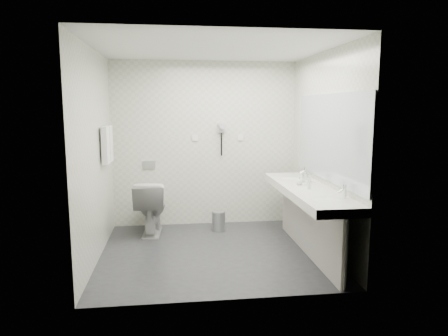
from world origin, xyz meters
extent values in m
plane|color=#242529|center=(0.00, 0.00, 0.00)|extent=(2.80, 2.80, 0.00)
plane|color=silver|center=(0.00, 0.00, 2.50)|extent=(2.80, 2.80, 0.00)
plane|color=beige|center=(0.00, 1.30, 1.25)|extent=(2.80, 0.00, 2.80)
plane|color=beige|center=(0.00, -1.30, 1.25)|extent=(2.80, 0.00, 2.80)
plane|color=beige|center=(-1.40, 0.00, 1.25)|extent=(0.00, 2.60, 2.60)
plane|color=beige|center=(1.40, 0.00, 1.25)|extent=(0.00, 2.60, 2.60)
cube|color=silver|center=(1.12, -0.20, 0.80)|extent=(0.55, 2.20, 0.10)
cube|color=#999490|center=(1.15, -0.20, 0.38)|extent=(0.03, 2.15, 0.75)
cylinder|color=silver|center=(1.18, -1.24, 0.38)|extent=(0.06, 0.06, 0.75)
cylinder|color=silver|center=(1.18, 0.84, 0.38)|extent=(0.06, 0.06, 0.75)
cube|color=#B2BCC6|center=(1.39, -0.20, 1.45)|extent=(0.02, 2.20, 1.05)
ellipsoid|color=silver|center=(1.12, -0.85, 0.83)|extent=(0.40, 0.31, 0.05)
ellipsoid|color=silver|center=(1.12, 0.45, 0.83)|extent=(0.40, 0.31, 0.05)
cylinder|color=silver|center=(1.32, -0.85, 0.92)|extent=(0.04, 0.04, 0.15)
cylinder|color=silver|center=(1.32, 0.45, 0.92)|extent=(0.04, 0.04, 0.15)
imported|color=white|center=(1.15, -0.15, 0.90)|extent=(0.06, 0.06, 0.10)
imported|color=white|center=(1.07, -0.06, 0.90)|extent=(0.11, 0.11, 0.10)
imported|color=white|center=(1.11, -0.32, 0.90)|extent=(0.04, 0.04, 0.11)
cylinder|color=silver|center=(1.25, 0.08, 0.90)|extent=(0.08, 0.08, 0.11)
cylinder|color=silver|center=(1.20, 0.13, 0.90)|extent=(0.06, 0.06, 0.11)
imported|color=silver|center=(-0.82, 0.89, 0.39)|extent=(0.48, 0.79, 0.78)
cube|color=#B2B5BA|center=(-0.85, 1.29, 0.95)|extent=(0.18, 0.02, 0.12)
cylinder|color=#B2B5BA|center=(0.16, 0.89, 0.14)|extent=(0.22, 0.22, 0.28)
cylinder|color=#B2B5BA|center=(0.16, 0.89, 0.29)|extent=(0.20, 0.20, 0.02)
cylinder|color=silver|center=(-1.35, 0.55, 1.55)|extent=(0.02, 0.62, 0.02)
cube|color=silver|center=(-1.34, 0.41, 1.33)|extent=(0.07, 0.24, 0.48)
cube|color=silver|center=(-1.34, 0.69, 1.33)|extent=(0.07, 0.24, 0.48)
cube|color=#9D9BA1|center=(0.25, 1.27, 1.50)|extent=(0.10, 0.04, 0.14)
cylinder|color=#9D9BA1|center=(0.25, 1.20, 1.53)|extent=(0.08, 0.14, 0.08)
cylinder|color=black|center=(0.25, 1.26, 1.25)|extent=(0.02, 0.02, 0.35)
cube|color=silver|center=(-0.15, 1.29, 1.35)|extent=(0.09, 0.02, 0.09)
cube|color=silver|center=(0.55, 1.29, 1.35)|extent=(0.09, 0.02, 0.09)
camera|label=1|loc=(-0.49, -4.91, 1.82)|focal=32.64mm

